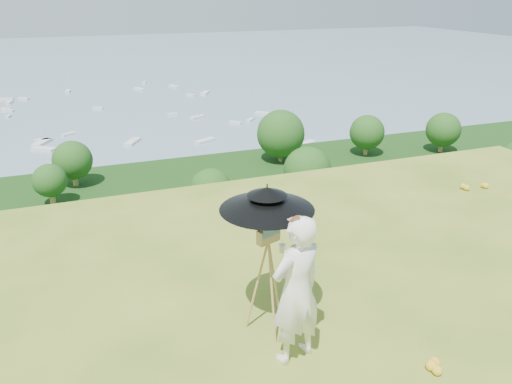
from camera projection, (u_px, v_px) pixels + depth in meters
name	position (u px, v px, depth m)	size (l,w,h in m)	color
ground	(492.00, 369.00, 5.89)	(14.00, 14.00, 0.00)	#536E1F
forest_slope	(158.00, 365.00, 47.29)	(140.00, 56.00, 22.00)	#11340E
shoreline_tier	(120.00, 243.00, 84.67)	(170.00, 28.00, 8.00)	#665E51
bay_water	(80.00, 78.00, 227.11)	(700.00, 700.00, 0.00)	slate
slope_trees	(146.00, 233.00, 41.97)	(110.00, 50.00, 6.00)	#174314
harbor_town	(116.00, 208.00, 82.20)	(110.00, 22.00, 5.00)	beige
moored_boats	(48.00, 119.00, 154.42)	(140.00, 140.00, 0.70)	silver
wildflowers	(478.00, 352.00, 6.08)	(10.00, 10.50, 0.12)	yellow
painter	(296.00, 290.00, 5.74)	(0.69, 0.45, 1.90)	white
field_easel	(268.00, 277.00, 6.28)	(0.61, 0.61, 1.61)	#A87446
sun_umbrella	(267.00, 212.00, 5.96)	(1.15, 1.15, 0.73)	black
painter_cap	(299.00, 221.00, 5.40)	(0.20, 0.24, 0.10)	#DA7777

